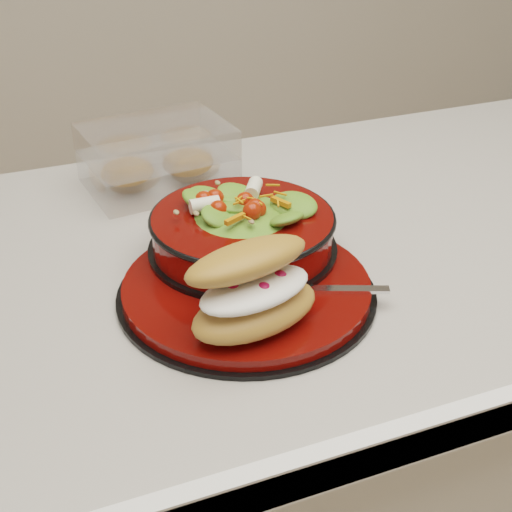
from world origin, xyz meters
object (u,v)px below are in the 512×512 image
object	(u,v)px
island_counter	(340,453)
pastry_box	(157,157)
fork	(310,289)
dinner_plate	(247,289)
salad_bowl	(242,224)
croissant	(253,289)

from	to	relation	value
island_counter	pastry_box	distance (m)	0.59
island_counter	fork	distance (m)	0.51
island_counter	dinner_plate	xyz separation A→B (m)	(-0.21, -0.10, 0.46)
salad_bowl	croissant	distance (m)	0.16
salad_bowl	pastry_box	bearing A→B (deg)	98.15
island_counter	croissant	distance (m)	0.59
salad_bowl	croissant	size ratio (longest dim) A/B	1.45
island_counter	salad_bowl	xyz separation A→B (m)	(-0.19, -0.03, 0.50)
fork	island_counter	bearing A→B (deg)	-22.89
croissant	fork	bearing A→B (deg)	8.35
island_counter	salad_bowl	bearing A→B (deg)	-170.92
salad_bowl	fork	world-z (taller)	salad_bowl
dinner_plate	pastry_box	distance (m)	0.34
dinner_plate	island_counter	bearing A→B (deg)	26.05
dinner_plate	fork	distance (m)	0.08
salad_bowl	fork	bearing A→B (deg)	-70.73
dinner_plate	salad_bowl	bearing A→B (deg)	73.71
island_counter	pastry_box	size ratio (longest dim) A/B	5.38
island_counter	fork	size ratio (longest dim) A/B	7.56
croissant	island_counter	bearing A→B (deg)	24.37
fork	croissant	bearing A→B (deg)	134.08
island_counter	croissant	size ratio (longest dim) A/B	7.49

